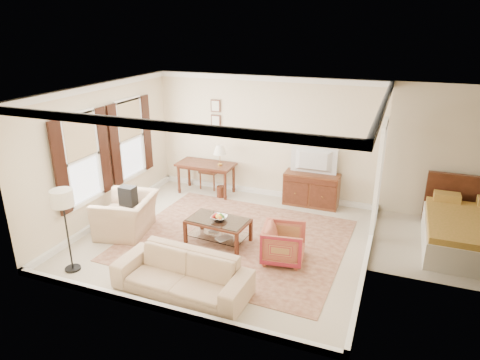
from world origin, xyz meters
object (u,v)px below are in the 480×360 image
Objects in this scene: tv at (313,153)px; club_armchair at (126,209)px; writing_desk at (206,168)px; sideboard at (311,189)px; coffee_table at (218,225)px; sofa at (182,268)px; striped_armchair at (284,242)px.

club_armchair is (-3.18, -2.69, -0.76)m from tv.
sideboard is (2.61, 0.18, -0.27)m from writing_desk.
club_armchair is (-3.18, -2.71, 0.13)m from sideboard.
sideboard is at bearing 62.22° from coffee_table.
club_armchair is at bearing 147.99° from sofa.
writing_desk is at bearing 39.07° from striped_armchair.
writing_desk is at bearing 155.65° from club_armchair.
sideboard is 1.03× the size of coffee_table.
writing_desk is 1.89× the size of striped_armchair.
sideboard is at bearing 77.45° from sofa.
sofa reaches higher than striped_armchair.
coffee_table is at bearing 62.02° from tv.
writing_desk is 3.65m from striped_armchair.
writing_desk is 1.12× the size of sideboard.
striped_armchair is at bearing 53.35° from sofa.
tv is at bearing 77.38° from sofa.
striped_armchair is at bearing -42.59° from writing_desk.
coffee_table is at bearing -117.78° from sideboard.
tv is at bearing -6.68° from striped_armchair.
sofa is at bearing -69.91° from writing_desk.
sofa is at bearing 131.86° from striped_armchair.
tv is 1.35× the size of striped_armchair.
sideboard is at bearing -6.69° from striped_armchair.
writing_desk is 1.40× the size of tv.
striped_armchair is at bearing -8.54° from coffee_table.
tv is 0.85× the size of club_armchair.
coffee_table is at bearing 86.47° from club_armchair.
sofa is (0.13, -1.69, 0.04)m from coffee_table.
sideboard is at bearing 3.96° from writing_desk.
sofa is (-1.16, -4.11, -0.85)m from tv.
club_armchair is at bearing 82.76° from striped_armchair.
sofa reaches higher than coffee_table.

